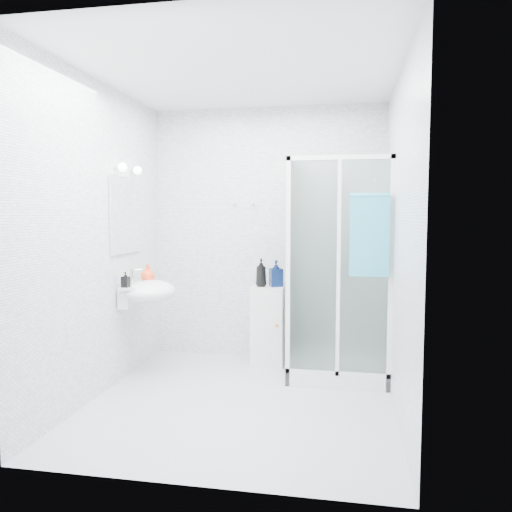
% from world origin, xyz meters
% --- Properties ---
extents(room, '(2.40, 2.60, 2.60)m').
position_xyz_m(room, '(0.00, 0.00, 1.30)').
color(room, white).
rests_on(room, ground).
extents(shower_enclosure, '(0.90, 0.95, 2.00)m').
position_xyz_m(shower_enclosure, '(0.67, 0.77, 0.45)').
color(shower_enclosure, silver).
rests_on(shower_enclosure, ground).
extents(wall_basin, '(0.46, 0.56, 0.35)m').
position_xyz_m(wall_basin, '(-0.99, 0.45, 0.80)').
color(wall_basin, silver).
rests_on(wall_basin, ground).
extents(mirror, '(0.02, 0.60, 0.70)m').
position_xyz_m(mirror, '(-1.19, 0.45, 1.50)').
color(mirror, white).
rests_on(mirror, room).
extents(vanity_lights, '(0.10, 0.40, 0.08)m').
position_xyz_m(vanity_lights, '(-1.14, 0.45, 1.92)').
color(vanity_lights, silver).
rests_on(vanity_lights, room).
extents(wall_hooks, '(0.23, 0.06, 0.03)m').
position_xyz_m(wall_hooks, '(-0.25, 1.26, 1.62)').
color(wall_hooks, silver).
rests_on(wall_hooks, room).
extents(storage_cabinet, '(0.33, 0.35, 0.79)m').
position_xyz_m(storage_cabinet, '(0.05, 1.05, 0.39)').
color(storage_cabinet, white).
rests_on(storage_cabinet, ground).
extents(hand_towel, '(0.32, 0.05, 0.69)m').
position_xyz_m(hand_towel, '(1.00, 0.36, 1.35)').
color(hand_towel, teal).
rests_on(hand_towel, shower_enclosure).
extents(shampoo_bottle_a, '(0.13, 0.13, 0.28)m').
position_xyz_m(shampoo_bottle_a, '(-0.02, 1.02, 0.93)').
color(shampoo_bottle_a, black).
rests_on(shampoo_bottle_a, storage_cabinet).
extents(shampoo_bottle_b, '(0.16, 0.16, 0.27)m').
position_xyz_m(shampoo_bottle_b, '(0.12, 1.07, 0.92)').
color(shampoo_bottle_b, '#0A1940').
rests_on(shampoo_bottle_b, storage_cabinet).
extents(soap_dispenser_orange, '(0.15, 0.15, 0.17)m').
position_xyz_m(soap_dispenser_orange, '(-1.05, 0.62, 0.95)').
color(soap_dispenser_orange, '#FD491D').
rests_on(soap_dispenser_orange, wall_basin).
extents(soap_dispenser_black, '(0.07, 0.07, 0.14)m').
position_xyz_m(soap_dispenser_black, '(-1.11, 0.26, 0.93)').
color(soap_dispenser_black, black).
rests_on(soap_dispenser_black, wall_basin).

